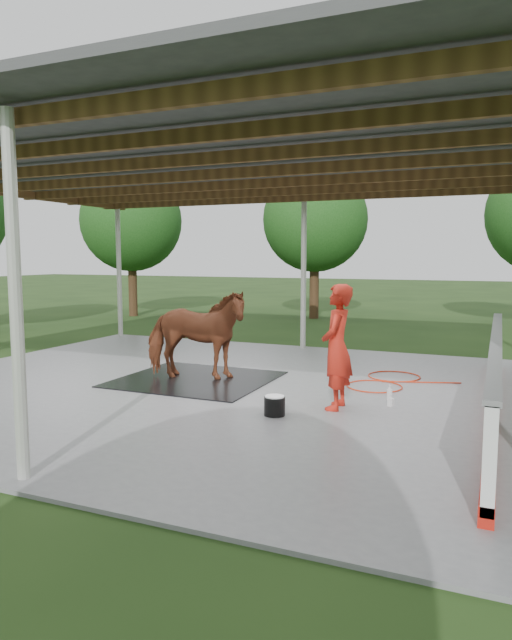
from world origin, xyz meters
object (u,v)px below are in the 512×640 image
at_px(horse, 195,335).
at_px(handler, 337,347).
at_px(wash_bucket, 275,405).
at_px(dasher_board, 494,378).

distance_m(horse, handler, 3.18).
bearing_deg(wash_bucket, dasher_board, 24.77).
height_order(dasher_board, handler, handler).
xyz_separation_m(horse, wash_bucket, (2.29, -1.69, -0.73)).
height_order(dasher_board, horse, horse).
distance_m(handler, wash_bucket, 1.33).
bearing_deg(handler, horse, -110.17).
bearing_deg(dasher_board, horse, 176.71).
relative_size(dasher_board, wash_bucket, 25.09).
bearing_deg(horse, wash_bucket, -140.40).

